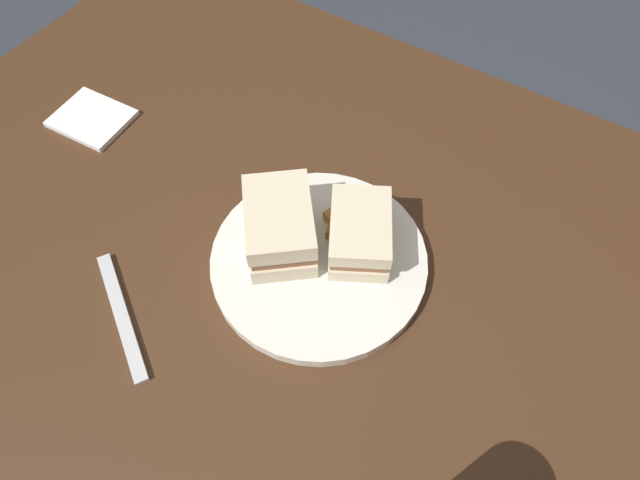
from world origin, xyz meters
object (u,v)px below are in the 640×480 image
(plate, at_px, (319,261))
(sandwich_half_right, at_px, (280,226))
(napkin, at_px, (94,116))
(fork, at_px, (122,315))
(sandwich_half_left, at_px, (360,233))

(plate, bearing_deg, sandwich_half_right, 6.40)
(napkin, xyz_separation_m, fork, (-0.27, 0.22, -0.00))
(plate, relative_size, fork, 1.51)
(fork, bearing_deg, sandwich_half_right, 91.31)
(sandwich_half_right, xyz_separation_m, fork, (0.11, 0.18, -0.05))
(plate, bearing_deg, sandwich_half_left, -128.98)
(plate, relative_size, napkin, 2.46)
(plate, height_order, sandwich_half_right, sandwich_half_right)
(sandwich_half_left, relative_size, sandwich_half_right, 0.91)
(napkin, bearing_deg, plate, 175.29)
(sandwich_half_left, height_order, sandwich_half_right, sandwich_half_right)
(sandwich_half_right, distance_m, fork, 0.22)
(sandwich_half_right, distance_m, napkin, 0.38)
(sandwich_half_left, distance_m, fork, 0.30)
(fork, bearing_deg, napkin, 172.30)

